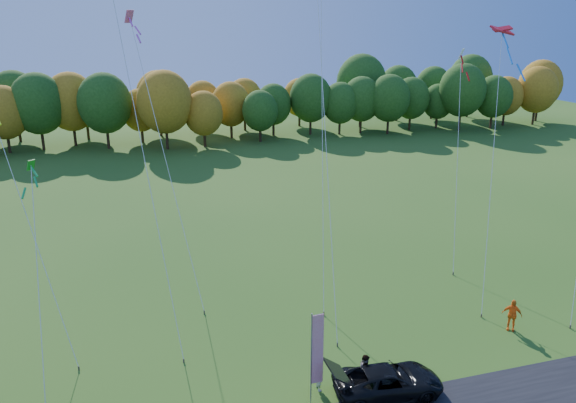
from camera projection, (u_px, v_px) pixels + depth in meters
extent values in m
plane|color=#275215|center=(326.00, 390.00, 25.10)|extent=(160.00, 160.00, 0.00)
imported|color=black|center=(388.00, 382.00, 24.56)|extent=(5.00, 2.64, 1.34)
imported|color=silver|center=(319.00, 373.00, 24.90)|extent=(0.40, 0.60, 1.64)
imported|color=gray|center=(366.00, 371.00, 25.14)|extent=(0.95, 0.97, 1.58)
imported|color=orange|center=(512.00, 315.00, 29.73)|extent=(1.07, 0.97, 1.75)
cylinder|color=#999999|center=(311.00, 360.00, 23.55)|extent=(0.06, 0.06, 4.34)
cube|color=red|center=(317.00, 349.00, 23.50)|extent=(0.54, 0.06, 3.26)
cube|color=navy|center=(318.00, 324.00, 23.16)|extent=(0.54, 0.05, 0.85)
cylinder|color=#4C3F33|center=(184.00, 361.00, 27.06)|extent=(0.08, 0.08, 0.20)
cylinder|color=#4C3F33|center=(324.00, 313.00, 31.43)|extent=(0.08, 0.08, 0.20)
cylinder|color=#4C3F33|center=(337.00, 345.00, 28.40)|extent=(0.08, 0.08, 0.20)
cylinder|color=#4C3F33|center=(481.00, 316.00, 31.20)|extent=(0.08, 0.08, 0.20)
cube|color=red|center=(502.00, 30.00, 34.91)|extent=(3.54, 1.22, 1.33)
cylinder|color=#4C3F33|center=(79.00, 368.00, 26.47)|extent=(0.08, 0.08, 0.20)
cube|color=#189218|center=(31.00, 165.00, 26.00)|extent=(0.85, 0.85, 1.00)
cylinder|color=#4C3F33|center=(453.00, 273.00, 36.39)|extent=(0.08, 0.08, 0.20)
cube|color=white|center=(461.00, 54.00, 39.13)|extent=(1.30, 1.30, 1.54)
cylinder|color=#4C3F33|center=(204.00, 312.00, 31.57)|extent=(0.08, 0.08, 0.20)
cube|color=#FF547D|center=(129.00, 16.00, 32.93)|extent=(1.25, 1.25, 1.48)
cylinder|color=#4C3F33|center=(570.00, 327.00, 30.06)|extent=(0.08, 0.08, 0.20)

